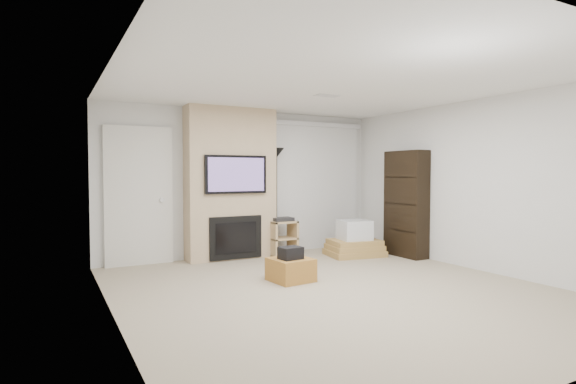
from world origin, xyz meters
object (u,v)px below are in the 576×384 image
ottoman (291,270)px  floor_lamp (276,171)px  av_stand (282,236)px  bookshelf (406,204)px  box_stack (354,242)px

ottoman → floor_lamp: (0.72, 1.83, 1.31)m
av_stand → bookshelf: bookshelf is taller
box_stack → bookshelf: bookshelf is taller
ottoman → floor_lamp: 2.36m
ottoman → box_stack: size_ratio=0.49×
floor_lamp → bookshelf: floor_lamp is taller
av_stand → box_stack: 1.25m
ottoman → bookshelf: (2.58, 0.62, 0.75)m
ottoman → bookshelf: bearing=13.4°
floor_lamp → bookshelf: size_ratio=1.03×
av_stand → box_stack: av_stand is taller
av_stand → bookshelf: size_ratio=0.37×
bookshelf → av_stand: bearing=150.1°
bookshelf → floor_lamp: bearing=147.0°
bookshelf → box_stack: bearing=148.5°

